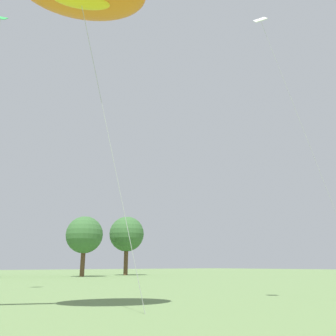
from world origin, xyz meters
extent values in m
ellipsoid|color=yellow|center=(-3.35, 12.16, 13.45)|extent=(2.77, 2.01, 0.53)
cylinder|color=#B2B2B7|center=(-1.76, 11.67, 6.69)|extent=(3.21, 1.01, 13.39)
cube|color=green|center=(-4.13, 25.61, 20.49)|extent=(1.15, 0.97, 0.77)
cube|color=white|center=(6.09, 9.10, 15.34)|extent=(0.72, 0.89, 0.66)
cylinder|color=#B2B2B7|center=(8.37, 8.13, 7.67)|extent=(4.59, 1.97, 15.34)
cylinder|color=#513823|center=(28.49, 57.11, 2.49)|extent=(0.79, 0.79, 4.98)
sphere|color=#386633|center=(28.49, 57.11, 7.62)|extent=(6.60, 6.60, 6.60)
cylinder|color=#513823|center=(18.31, 54.39, 2.15)|extent=(0.74, 0.74, 4.31)
sphere|color=#386633|center=(18.31, 54.39, 6.76)|extent=(6.14, 6.14, 6.14)
camera|label=1|loc=(-8.74, -0.61, 1.83)|focal=37.38mm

